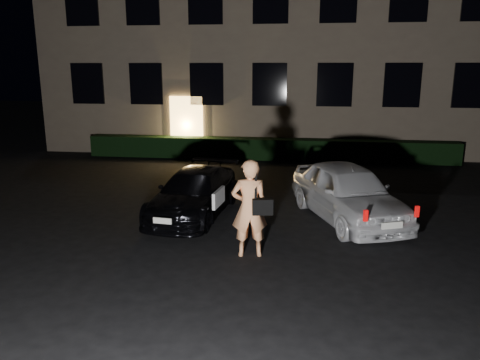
# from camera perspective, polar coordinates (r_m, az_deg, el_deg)

# --- Properties ---
(ground) EXTENTS (80.00, 80.00, 0.00)m
(ground) POSITION_cam_1_polar(r_m,az_deg,el_deg) (9.30, -1.82, -9.96)
(ground) COLOR black
(ground) RESTS_ON ground
(building) EXTENTS (20.00, 8.11, 12.00)m
(building) POSITION_cam_1_polar(r_m,az_deg,el_deg) (23.53, 4.51, 19.21)
(building) COLOR #726252
(building) RESTS_ON ground
(hedge) EXTENTS (15.00, 0.70, 0.85)m
(hedge) POSITION_cam_1_polar(r_m,az_deg,el_deg) (19.23, 3.40, 3.80)
(hedge) COLOR black
(hedge) RESTS_ON ground
(sedan) EXTENTS (2.03, 4.14, 1.15)m
(sedan) POSITION_cam_1_polar(r_m,az_deg,el_deg) (12.01, -5.58, -1.58)
(sedan) COLOR black
(sedan) RESTS_ON ground
(hatch) EXTENTS (3.10, 4.49, 1.42)m
(hatch) POSITION_cam_1_polar(r_m,az_deg,el_deg) (11.83, 12.98, -1.44)
(hatch) COLOR silver
(hatch) RESTS_ON ground
(man) EXTENTS (0.88, 0.60, 1.99)m
(man) POSITION_cam_1_polar(r_m,az_deg,el_deg) (9.27, 1.20, -3.45)
(man) COLOR #F9A36A
(man) RESTS_ON ground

